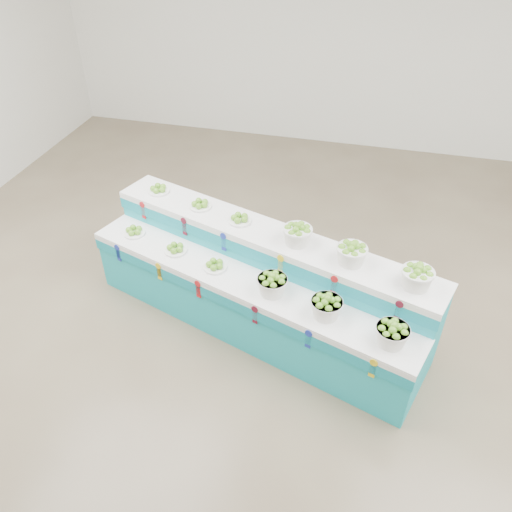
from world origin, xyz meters
name	(u,v)px	position (x,y,z in m)	size (l,w,h in m)	color
ground	(300,357)	(0.00, 0.00, 0.00)	(10.00, 10.00, 0.00)	brown
back_wall	(367,21)	(0.00, 5.00, 2.00)	(10.00, 10.00, 0.00)	silver
display_stand	(256,284)	(-0.55, 0.39, 0.51)	(3.60, 0.93, 1.02)	#1DA8B8
plate_lower_left	(134,231)	(-1.97, 0.63, 0.77)	(0.24, 0.24, 0.09)	white
plate_lower_mid	(175,248)	(-1.42, 0.45, 0.77)	(0.24, 0.24, 0.09)	white
plate_lower_right	(215,265)	(-0.94, 0.29, 0.77)	(0.24, 0.24, 0.09)	white
basket_lower_left	(272,284)	(-0.32, 0.08, 0.82)	(0.28, 0.28, 0.21)	silver
basket_lower_mid	(327,306)	(0.21, -0.09, 0.82)	(0.28, 0.28, 0.21)	silver
basket_lower_right	(392,334)	(0.78, -0.29, 0.82)	(0.28, 0.28, 0.21)	silver
plate_upper_left	(158,189)	(-1.83, 1.06, 1.07)	(0.24, 0.24, 0.09)	white
plate_upper_mid	(200,204)	(-1.28, 0.87, 1.07)	(0.24, 0.24, 0.09)	white
plate_upper_right	(240,218)	(-0.80, 0.71, 1.07)	(0.24, 0.24, 0.09)	white
basket_upper_left	(297,234)	(-0.18, 0.50, 1.12)	(0.28, 0.28, 0.21)	silver
basket_upper_mid	(352,253)	(0.35, 0.33, 1.12)	(0.28, 0.28, 0.21)	silver
basket_upper_right	(417,277)	(0.92, 0.14, 1.12)	(0.28, 0.28, 0.21)	silver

